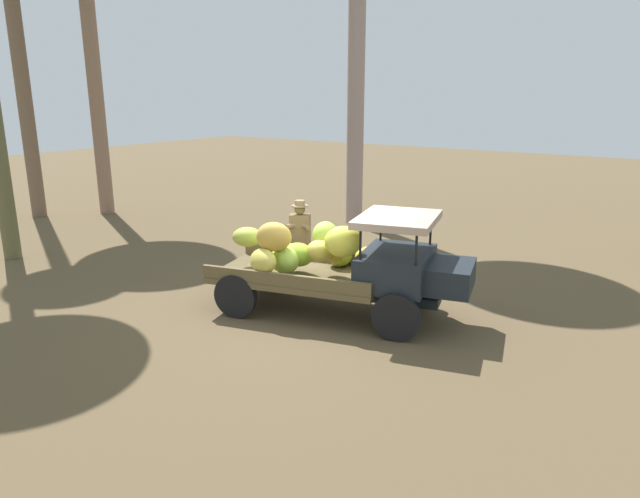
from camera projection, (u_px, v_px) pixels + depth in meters
ground_plane at (316, 313)px, 10.13m from camera, size 60.00×60.00×0.00m
truck at (346, 264)px, 9.85m from camera, size 4.66×2.60×1.82m
farmer at (300, 236)px, 11.56m from camera, size 0.57×0.53×1.69m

